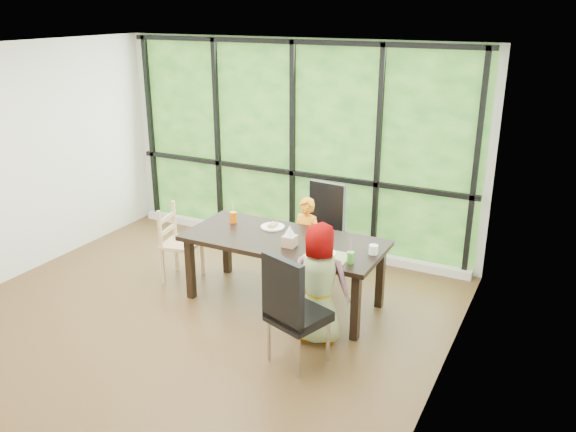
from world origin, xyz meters
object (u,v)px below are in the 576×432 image
object	(u,v)px
plate_near	(324,253)
orange_cup	(233,217)
chair_interior_leather	(299,308)
plate_far	(273,227)
dining_table	(284,271)
white_mug	(373,250)
chair_window_leather	(319,230)
tissue_box	(290,241)
child_toddler	(306,241)
green_cup	(350,257)
child_older	(317,283)
chair_end_beech	(182,244)

from	to	relation	value
plate_near	orange_cup	bearing A→B (deg)	164.57
chair_interior_leather	plate_far	bearing A→B (deg)	-33.80
dining_table	plate_far	xyz separation A→B (m)	(-0.26, 0.23, 0.38)
dining_table	white_mug	xyz separation A→B (m)	(0.98, 0.04, 0.42)
chair_window_leather	tissue_box	xyz separation A→B (m)	(0.13, -1.05, 0.27)
chair_interior_leather	white_mug	xyz separation A→B (m)	(0.34, 0.98, 0.26)
orange_cup	child_toddler	bearing A→B (deg)	28.60
white_mug	chair_interior_leather	bearing A→B (deg)	-109.27
dining_table	green_cup	world-z (taller)	green_cup
white_mug	child_older	bearing A→B (deg)	-121.87
child_toddler	orange_cup	world-z (taller)	child_toddler
chair_end_beech	tissue_box	world-z (taller)	chair_end_beech
chair_window_leather	child_toddler	world-z (taller)	chair_window_leather
chair_interior_leather	chair_end_beech	world-z (taller)	chair_interior_leather
dining_table	orange_cup	size ratio (longest dim) A/B	16.97
dining_table	chair_interior_leather	xyz separation A→B (m)	(0.63, -0.95, 0.17)
child_toddler	plate_far	size ratio (longest dim) A/B	3.86
chair_window_leather	plate_near	xyz separation A→B (m)	(0.52, -1.07, 0.22)
chair_interior_leather	chair_end_beech	distance (m)	2.17
child_older	plate_near	distance (m)	0.39
plate_near	orange_cup	size ratio (longest dim) A/B	1.91
plate_near	dining_table	bearing A→B (deg)	161.28
dining_table	child_older	size ratio (longest dim) A/B	1.78
plate_near	white_mug	size ratio (longest dim) A/B	2.57
chair_end_beech	plate_near	xyz separation A→B (m)	(1.87, -0.16, 0.31)
chair_interior_leather	plate_far	world-z (taller)	chair_interior_leather
chair_interior_leather	child_toddler	xyz separation A→B (m)	(-0.63, 1.51, -0.03)
child_older	plate_far	distance (m)	1.17
chair_interior_leather	white_mug	bearing A→B (deg)	-90.19
chair_interior_leather	orange_cup	size ratio (longest dim) A/B	8.62
chair_end_beech	plate_near	bearing A→B (deg)	-105.70
plate_near	white_mug	xyz separation A→B (m)	(0.44, 0.22, 0.04)
white_mug	plate_far	bearing A→B (deg)	171.07
plate_far	plate_near	size ratio (longest dim) A/B	1.11
child_toddler	tissue_box	xyz separation A→B (m)	(0.15, -0.73, 0.29)
dining_table	white_mug	bearing A→B (deg)	2.07
chair_interior_leather	chair_end_beech	bearing A→B (deg)	-6.11
plate_near	tissue_box	size ratio (longest dim) A/B	1.80
green_cup	tissue_box	world-z (taller)	same
chair_window_leather	chair_interior_leather	xyz separation A→B (m)	(0.62, -1.84, 0.00)
green_cup	white_mug	bearing A→B (deg)	67.59
dining_table	child_toddler	bearing A→B (deg)	90.00
child_toddler	orange_cup	size ratio (longest dim) A/B	8.20
dining_table	tissue_box	xyz separation A→B (m)	(0.15, -0.16, 0.43)
chair_window_leather	chair_end_beech	world-z (taller)	chair_window_leather
orange_cup	tissue_box	bearing A→B (deg)	-20.46
chair_interior_leather	child_older	xyz separation A→B (m)	(-0.01, 0.42, 0.06)
dining_table	child_older	world-z (taller)	child_older
green_cup	child_toddler	bearing A→B (deg)	135.63
orange_cup	dining_table	bearing A→B (deg)	-12.92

